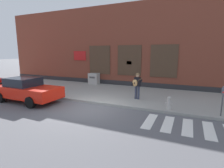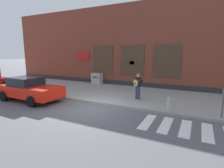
{
  "view_description": "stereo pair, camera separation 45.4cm",
  "coord_description": "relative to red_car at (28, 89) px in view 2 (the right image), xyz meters",
  "views": [
    {
      "loc": [
        4.93,
        -8.02,
        3.08
      ],
      "look_at": [
        0.82,
        1.19,
        1.28
      ],
      "focal_mm": 28.0,
      "sensor_mm": 36.0,
      "label": 1
    },
    {
      "loc": [
        5.34,
        -7.83,
        3.08
      ],
      "look_at": [
        0.82,
        1.19,
        1.28
      ],
      "focal_mm": 28.0,
      "sensor_mm": 36.0,
      "label": 2
    }
  ],
  "objects": [
    {
      "name": "sidewalk",
      "position": [
        4.51,
        4.16,
        -0.7
      ],
      "size": [
        28.0,
        5.89,
        0.15
      ],
      "color": "gray",
      "rests_on": "ground"
    },
    {
      "name": "busker",
      "position": [
        6.44,
        2.91,
        0.33
      ],
      "size": [
        0.72,
        0.63,
        1.67
      ],
      "color": "#33384C",
      "rests_on": "sidewalk"
    },
    {
      "name": "utility_box",
      "position": [
        1.14,
        6.66,
        -0.11
      ],
      "size": [
        0.95,
        0.7,
        1.02
      ],
      "color": "#ADADA8",
      "rests_on": "sidewalk"
    },
    {
      "name": "building_backdrop",
      "position": [
        4.5,
        9.1,
        2.87
      ],
      "size": [
        28.0,
        4.06,
        7.3
      ],
      "color": "brown",
      "rests_on": "ground"
    },
    {
      "name": "parking_meter",
      "position": [
        10.92,
        1.54,
        0.32
      ],
      "size": [
        0.13,
        0.11,
        1.44
      ],
      "color": "#47474C",
      "rests_on": "sidewalk"
    },
    {
      "name": "fire_hydrant",
      "position": [
        8.56,
        1.57,
        -0.28
      ],
      "size": [
        0.38,
        0.2,
        0.7
      ],
      "color": "#B2ADA8",
      "rests_on": "sidewalk"
    },
    {
      "name": "red_car",
      "position": [
        0.0,
        0.0,
        0.0
      ],
      "size": [
        4.64,
        2.06,
        1.53
      ],
      "color": "red",
      "rests_on": "ground"
    },
    {
      "name": "ground_plane",
      "position": [
        4.51,
        0.33,
        -0.77
      ],
      "size": [
        160.0,
        160.0,
        0.0
      ],
      "primitive_type": "plane",
      "color": "#56565B"
    },
    {
      "name": "crosswalk",
      "position": [
        10.32,
        -0.08,
        -0.76
      ],
      "size": [
        5.2,
        1.9,
        0.01
      ],
      "color": "silver",
      "rests_on": "ground"
    }
  ]
}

